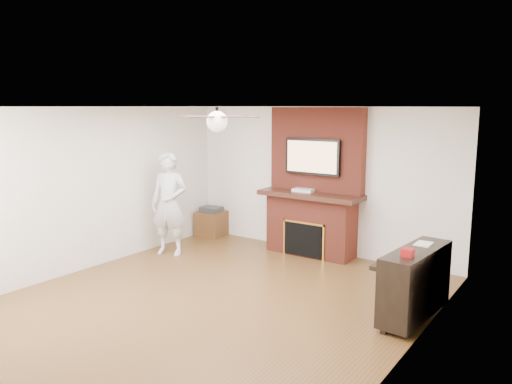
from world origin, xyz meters
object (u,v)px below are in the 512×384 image
Objects in this scene: person at (169,204)px; side_table at (211,222)px; piano at (415,282)px; fireplace at (313,197)px.

person is 3.05× the size of side_table.
piano is (4.49, -1.63, 0.19)m from side_table.
fireplace is at bearing 16.28° from person.
piano is at bearing -36.59° from fireplace.
fireplace is 1.42× the size of person.
person is at bearing -87.02° from side_table.
person is 4.31m from piano.
side_table is 0.43× the size of piano.
piano is (2.29, -1.70, -0.54)m from fireplace.
piano is (4.28, -0.27, -0.42)m from person.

